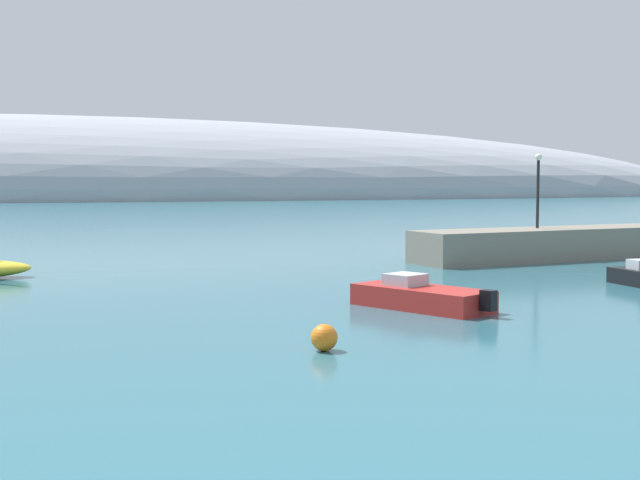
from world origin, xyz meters
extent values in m
cube|color=gray|center=(23.94, 35.85, 0.84)|extent=(24.62, 7.79, 1.69)
ellipsoid|color=#999EA8|center=(-19.97, 187.37, 0.00)|extent=(337.04, 69.57, 35.09)
cube|color=red|center=(6.55, 20.53, 0.36)|extent=(4.06, 5.13, 0.73)
cube|color=black|center=(7.86, 18.23, 0.55)|extent=(0.53, 0.56, 0.65)
cube|color=#B2B7C1|center=(6.19, 21.16, 0.93)|extent=(1.58, 1.58, 0.40)
sphere|color=orange|center=(1.45, 14.51, 0.34)|extent=(0.69, 0.69, 0.69)
cylinder|color=black|center=(19.21, 35.38, 3.50)|extent=(0.16, 0.16, 3.63)
sphere|color=#EAEACC|center=(19.21, 35.38, 5.50)|extent=(0.36, 0.36, 0.36)
camera|label=1|loc=(-4.43, -6.51, 4.40)|focal=48.81mm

